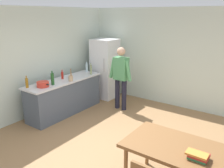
% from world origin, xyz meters
% --- Properties ---
extents(ground_plane, '(14.00, 14.00, 0.00)m').
position_xyz_m(ground_plane, '(0.00, 0.00, 0.00)').
color(ground_plane, '#936D47').
extents(wall_back, '(6.40, 0.12, 2.70)m').
position_xyz_m(wall_back, '(0.00, 3.00, 1.35)').
color(wall_back, silver).
rests_on(wall_back, ground_plane).
extents(wall_left, '(0.12, 5.60, 2.70)m').
position_xyz_m(wall_left, '(-2.60, 0.20, 1.35)').
color(wall_left, silver).
rests_on(wall_left, ground_plane).
extents(kitchen_counter, '(0.64, 2.20, 0.90)m').
position_xyz_m(kitchen_counter, '(-2.00, 0.80, 0.45)').
color(kitchen_counter, '#4C5666').
rests_on(kitchen_counter, ground_plane).
extents(refrigerator, '(0.70, 0.67, 1.80)m').
position_xyz_m(refrigerator, '(-1.90, 2.40, 0.90)').
color(refrigerator, white).
rests_on(refrigerator, ground_plane).
extents(person, '(0.70, 0.22, 1.70)m').
position_xyz_m(person, '(-0.95, 1.85, 0.98)').
color(person, '#1E1E2D').
rests_on(person, ground_plane).
extents(dining_table, '(1.40, 0.90, 0.75)m').
position_xyz_m(dining_table, '(1.40, -0.30, 0.67)').
color(dining_table, brown).
rests_on(dining_table, ground_plane).
extents(cooking_pot, '(0.40, 0.28, 0.12)m').
position_xyz_m(cooking_pot, '(-1.96, 0.10, 0.96)').
color(cooking_pot, red).
rests_on(cooking_pot, kitchen_counter).
extents(utensil_jar, '(0.11, 0.11, 0.32)m').
position_xyz_m(utensil_jar, '(-1.77, 0.82, 0.98)').
color(utensil_jar, tan).
rests_on(utensil_jar, kitchen_counter).
extents(bottle_wine_green, '(0.08, 0.08, 0.34)m').
position_xyz_m(bottle_wine_green, '(-1.89, 0.34, 1.05)').
color(bottle_wine_green, '#1E5123').
rests_on(bottle_wine_green, kitchen_counter).
extents(bottle_water_clear, '(0.07, 0.07, 0.30)m').
position_xyz_m(bottle_water_clear, '(-2.10, 1.79, 1.03)').
color(bottle_water_clear, silver).
rests_on(bottle_water_clear, kitchen_counter).
extents(bottle_vinegar_tall, '(0.06, 0.06, 0.32)m').
position_xyz_m(bottle_vinegar_tall, '(-1.81, 1.63, 1.04)').
color(bottle_vinegar_tall, gray).
rests_on(bottle_vinegar_tall, kitchen_counter).
extents(bottle_oil_amber, '(0.06, 0.06, 0.28)m').
position_xyz_m(bottle_oil_amber, '(-2.19, -0.16, 1.02)').
color(bottle_oil_amber, '#996619').
rests_on(bottle_oil_amber, kitchen_counter).
extents(bottle_sauce_red, '(0.06, 0.06, 0.24)m').
position_xyz_m(bottle_sauce_red, '(-2.10, 0.84, 1.00)').
color(bottle_sauce_red, '#B22319').
rests_on(bottle_sauce_red, kitchen_counter).
extents(book_stack, '(0.27, 0.20, 0.10)m').
position_xyz_m(book_stack, '(1.75, -0.45, 0.80)').
color(book_stack, '#387A47').
rests_on(book_stack, dining_table).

